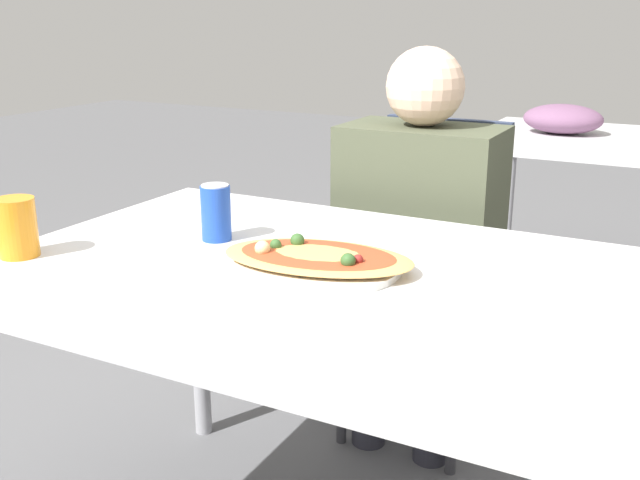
# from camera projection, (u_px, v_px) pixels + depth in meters

# --- Properties ---
(dining_table) EXTENTS (1.34, 0.89, 0.75)m
(dining_table) POSITION_uv_depth(u_px,v_px,m) (323.00, 302.00, 1.50)
(dining_table) COLOR silver
(dining_table) RESTS_ON ground_plane
(chair_far_seated) EXTENTS (0.40, 0.40, 0.94)m
(chair_far_seated) POSITION_uv_depth(u_px,v_px,m) (430.00, 264.00, 2.23)
(chair_far_seated) COLOR #2D3851
(chair_far_seated) RESTS_ON ground_plane
(person_seated) EXTENTS (0.43, 0.28, 1.15)m
(person_seated) POSITION_uv_depth(u_px,v_px,m) (418.00, 219.00, 2.08)
(person_seated) COLOR #2D2D38
(person_seated) RESTS_ON ground_plane
(pizza_main) EXTENTS (0.42, 0.33, 0.05)m
(pizza_main) POSITION_uv_depth(u_px,v_px,m) (317.00, 260.00, 1.47)
(pizza_main) COLOR white
(pizza_main) RESTS_ON dining_table
(soda_can) EXTENTS (0.07, 0.07, 0.12)m
(soda_can) POSITION_uv_depth(u_px,v_px,m) (216.00, 213.00, 1.65)
(soda_can) COLOR #1E47B2
(soda_can) RESTS_ON dining_table
(drink_glass) EXTENTS (0.08, 0.08, 0.12)m
(drink_glass) POSITION_uv_depth(u_px,v_px,m) (17.00, 227.00, 1.54)
(drink_glass) COLOR orange
(drink_glass) RESTS_ON dining_table
(background_table) EXTENTS (1.10, 0.80, 0.87)m
(background_table) POSITION_uv_depth(u_px,v_px,m) (606.00, 151.00, 3.03)
(background_table) COLOR silver
(background_table) RESTS_ON ground_plane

